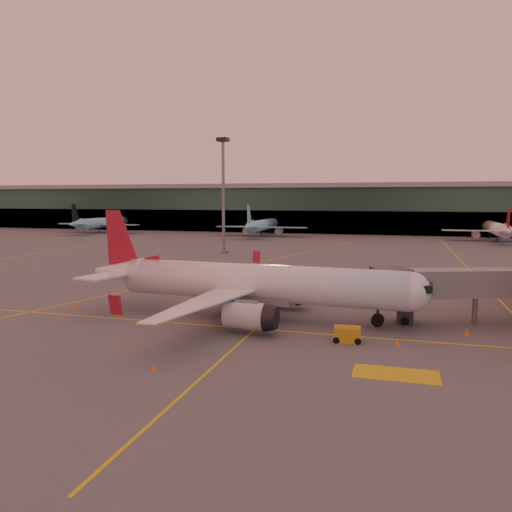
# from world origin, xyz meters

# --- Properties ---
(ground) EXTENTS (600.00, 600.00, 0.00)m
(ground) POSITION_xyz_m (0.00, 0.00, 0.00)
(ground) COLOR #4C4F54
(ground) RESTS_ON ground
(taxi_markings) EXTENTS (100.12, 173.00, 0.01)m
(taxi_markings) POSITION_xyz_m (-7.32, 44.49, 0.01)
(taxi_markings) COLOR gold
(taxi_markings) RESTS_ON ground
(terminal) EXTENTS (400.00, 20.00, 17.60)m
(terminal) POSITION_xyz_m (0.00, 141.79, 8.76)
(terminal) COLOR #19382D
(terminal) RESTS_ON ground
(mast_west_near) EXTENTS (2.40, 2.40, 25.60)m
(mast_west_near) POSITION_xyz_m (-20.00, 66.00, 14.86)
(mast_west_near) COLOR slate
(mast_west_near) RESTS_ON ground
(distant_aircraft_row) EXTENTS (350.00, 34.00, 13.00)m
(distant_aircraft_row) POSITION_xyz_m (10.83, 118.00, 0.00)
(distant_aircraft_row) COLOR #86CAE1
(distant_aircraft_row) RESTS_ON ground
(main_airplane) EXTENTS (36.68, 33.03, 11.07)m
(main_airplane) POSITION_xyz_m (3.06, 8.98, 3.60)
(main_airplane) COLOR white
(main_airplane) RESTS_ON ground
(jet_bridge) EXTENTS (21.12, 9.64, 5.60)m
(jet_bridge) POSITION_xyz_m (26.56, 13.55, 3.80)
(jet_bridge) COLOR slate
(jet_bridge) RESTS_ON ground
(catering_truck) EXTENTS (5.79, 3.85, 4.14)m
(catering_truck) POSITION_xyz_m (0.90, 14.35, 2.35)
(catering_truck) COLOR #B03219
(catering_truck) RESTS_ON ground
(gpu_cart) EXTENTS (2.43, 1.59, 1.36)m
(gpu_cart) POSITION_xyz_m (13.86, 3.02, 0.66)
(gpu_cart) COLOR #BD8817
(gpu_cart) RESTS_ON ground
(cone_nose) EXTENTS (0.49, 0.49, 0.62)m
(cone_nose) POSITION_xyz_m (24.15, 8.34, 0.30)
(cone_nose) COLOR #FC5E0D
(cone_nose) RESTS_ON ground
(cone_tail) EXTENTS (0.49, 0.49, 0.63)m
(cone_tail) POSITION_xyz_m (-17.05, 8.22, 0.30)
(cone_tail) COLOR #FC5E0D
(cone_tail) RESTS_ON ground
(cone_wing_right) EXTENTS (0.42, 0.42, 0.54)m
(cone_wing_right) POSITION_xyz_m (1.13, -8.05, 0.26)
(cone_wing_right) COLOR #FC5E0D
(cone_wing_right) RESTS_ON ground
(cone_wing_left) EXTENTS (0.46, 0.46, 0.58)m
(cone_wing_left) POSITION_xyz_m (2.22, 27.04, 0.28)
(cone_wing_left) COLOR #FC5E0D
(cone_wing_left) RESTS_ON ground
(cone_fwd) EXTENTS (0.43, 0.43, 0.54)m
(cone_fwd) POSITION_xyz_m (18.06, 3.60, 0.26)
(cone_fwd) COLOR #FC5E0D
(cone_fwd) RESTS_ON ground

